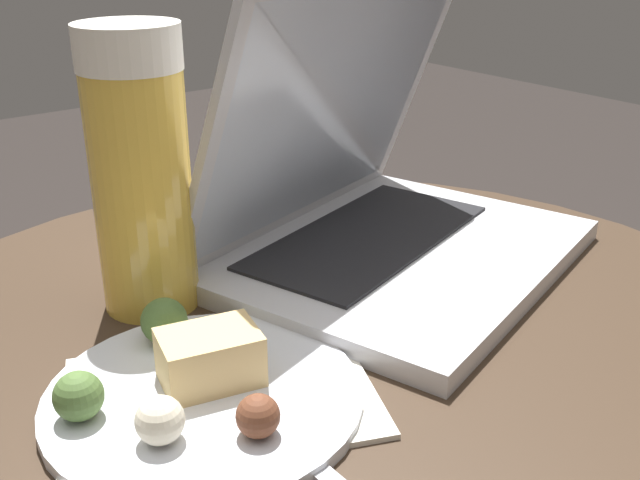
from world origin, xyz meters
TOP-DOWN VIEW (x-y plane):
  - table at (0.00, 0.00)m, footprint 0.75×0.75m
  - napkin at (-0.10, -0.01)m, footprint 0.24×0.20m
  - laptop at (0.12, 0.09)m, footprint 0.38×0.34m
  - beer_glass at (-0.08, 0.14)m, footprint 0.08×0.08m
  - snack_plate at (-0.12, -0.01)m, footprint 0.21×0.21m
  - fork at (-0.10, -0.07)m, footprint 0.02×0.20m

SIDE VIEW (x-z plane):
  - table at x=0.00m, z-range 0.14..0.66m
  - napkin at x=-0.10m, z-range 0.52..0.53m
  - fork at x=-0.10m, z-range 0.52..0.53m
  - snack_plate at x=-0.12m, z-range 0.51..0.56m
  - laptop at x=0.12m, z-range 0.45..0.70m
  - beer_glass at x=-0.08m, z-range 0.52..0.75m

